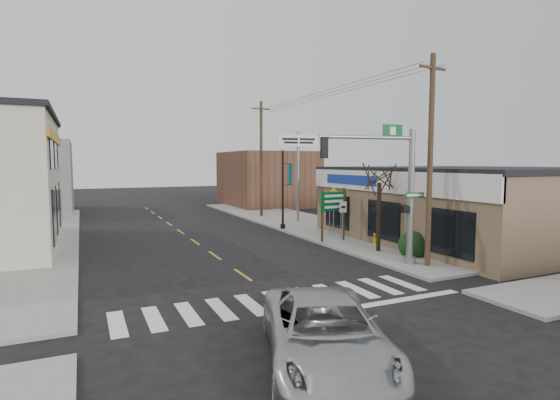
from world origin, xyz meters
name	(u,v)px	position (x,y,z in m)	size (l,w,h in m)	color
ground	(285,304)	(0.00, 0.00, 0.00)	(140.00, 140.00, 0.00)	black
sidewalk_right	(324,228)	(9.00, 13.00, 0.07)	(6.00, 38.00, 0.13)	gray
sidewalk_left	(13,251)	(-9.00, 13.00, 0.07)	(6.00, 38.00, 0.13)	gray
center_line	(215,255)	(0.00, 8.00, 0.01)	(0.12, 56.00, 0.01)	gold
crosswalk	(280,300)	(0.00, 0.40, 0.01)	(11.00, 2.20, 0.01)	silver
thrift_store	(468,206)	(14.50, 6.00, 2.00)	(12.00, 14.00, 4.00)	#786148
bldg_distant_right	(267,179)	(12.00, 30.00, 2.80)	(8.00, 10.00, 5.60)	brown
bldg_distant_left	(15,177)	(-11.00, 32.00, 3.20)	(9.00, 10.00, 6.40)	gray
suv	(325,333)	(-1.00, -4.18, 0.76)	(2.51, 5.44, 1.51)	#AFB2B4
traffic_signal_pole	(398,182)	(6.39, 2.40, 3.67)	(4.69, 0.37, 5.94)	gray
guide_sign	(333,207)	(6.94, 8.45, 2.04)	(1.69, 0.14, 2.97)	#4A3622
fire_hydrant	(375,238)	(8.50, 6.68, 0.47)	(0.20, 0.20, 0.62)	#CEA400
ped_crossing_sign	(334,203)	(7.76, 9.73, 2.11)	(1.13, 0.08, 2.91)	gray
lamp_post	(284,181)	(6.36, 13.74, 3.25)	(0.70, 0.55, 5.37)	black
dance_center_sign	(298,153)	(9.00, 16.85, 5.17)	(3.14, 0.20, 6.68)	gray
bare_tree	(380,170)	(7.50, 5.11, 4.11)	(2.53, 2.53, 5.06)	black
shrub_front	(412,245)	(8.28, 3.55, 0.62)	(1.32, 1.32, 0.99)	#153217
shrub_back	(372,232)	(9.43, 8.27, 0.51)	(1.01, 1.01, 0.76)	black
utility_pole_near	(430,159)	(7.50, 1.75, 4.64)	(1.53, 0.23, 8.80)	#49291F
utility_pole_far	(261,158)	(7.67, 20.88, 4.90)	(1.62, 0.24, 9.30)	#49331F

